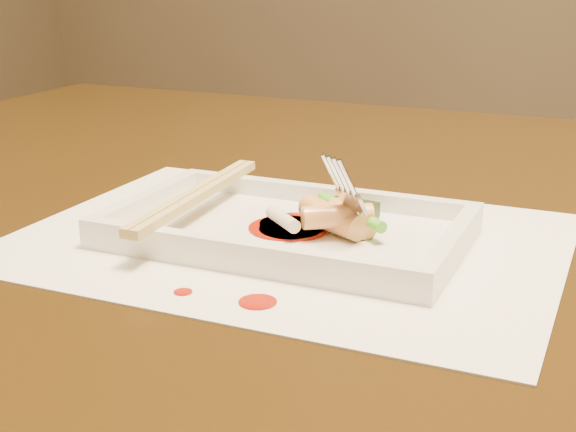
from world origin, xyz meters
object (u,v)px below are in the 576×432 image
at_px(table, 407,308).
at_px(chopstick_a, 192,194).
at_px(placemat, 288,240).
at_px(plate_base, 288,234).
at_px(fork, 389,135).

bearing_deg(table, chopstick_a, -136.07).
xyz_separation_m(table, chopstick_a, (-0.14, -0.14, 0.13)).
bearing_deg(placemat, plate_base, 0.00).
bearing_deg(table, fork, -84.63).
bearing_deg(chopstick_a, placemat, 0.00).
bearing_deg(plate_base, placemat, 0.00).
bearing_deg(placemat, table, 66.54).
relative_size(plate_base, fork, 1.86).
relative_size(table, fork, 10.00).
xyz_separation_m(table, plate_base, (-0.06, -0.14, 0.11)).
bearing_deg(plate_base, table, 66.54).
distance_m(plate_base, chopstick_a, 0.08).
bearing_deg(chopstick_a, fork, 6.75).
bearing_deg(chopstick_a, plate_base, 0.00).
bearing_deg(table, plate_base, -113.46).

